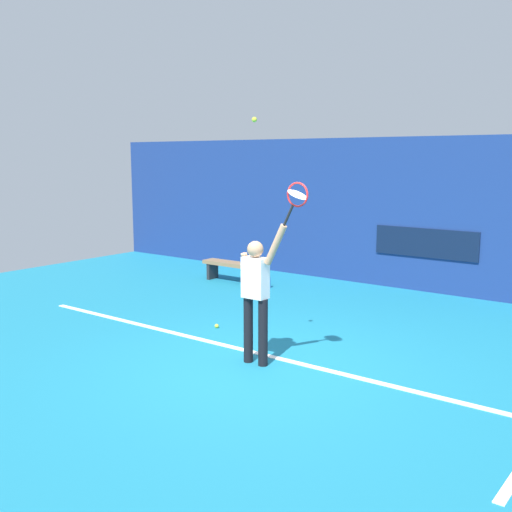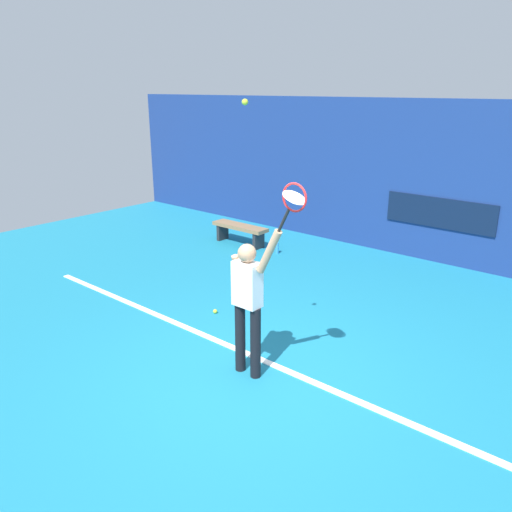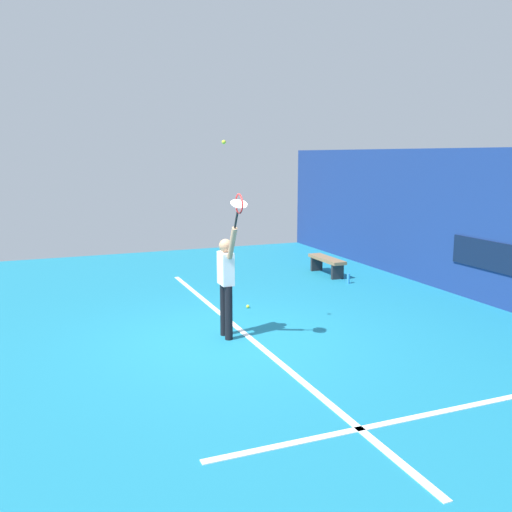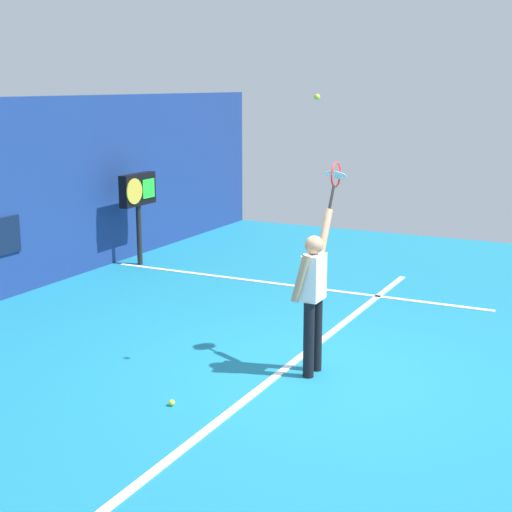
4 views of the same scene
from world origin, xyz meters
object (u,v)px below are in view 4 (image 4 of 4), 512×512
tennis_player (313,292)px  scoreboard_clock (138,194)px  spare_ball (172,403)px  tennis_ball (317,97)px  tennis_racket (335,177)px

tennis_player → scoreboard_clock: size_ratio=1.11×
scoreboard_clock → spare_ball: 6.93m
scoreboard_clock → tennis_player: bearing=-126.4°
tennis_player → scoreboard_clock: tennis_player is taller
tennis_player → spare_ball: 2.10m
tennis_player → tennis_ball: 2.25m
tennis_racket → scoreboard_clock: 6.13m
tennis_racket → spare_ball: 3.31m
tennis_player → tennis_racket: size_ratio=3.16×
tennis_player → scoreboard_clock: 6.42m
tennis_ball → spare_ball: tennis_ball is taller
tennis_racket → scoreboard_clock: (3.17, 5.16, -0.92)m
tennis_player → spare_ball: (-1.57, 0.99, -0.98)m
tennis_player → scoreboard_clock: (3.80, 5.16, 0.36)m
tennis_ball → scoreboard_clock: (3.82, 5.17, -1.89)m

